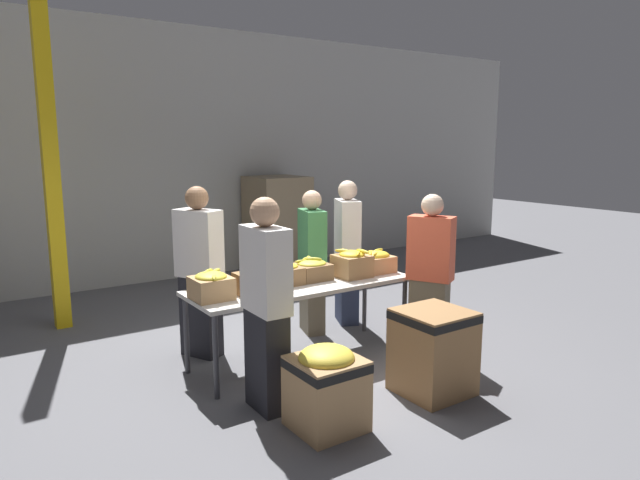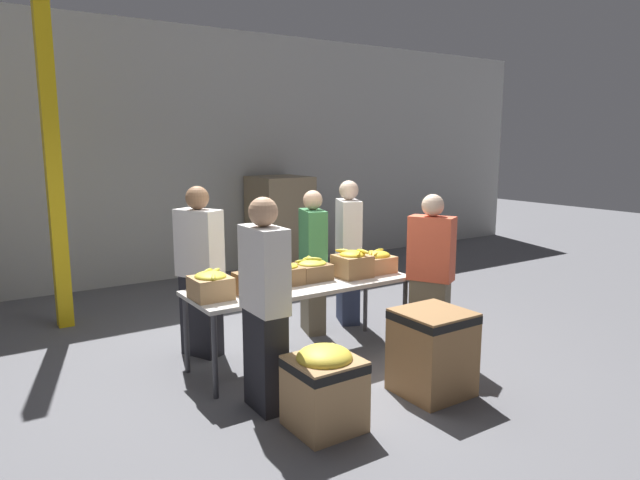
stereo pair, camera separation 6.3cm
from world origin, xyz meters
name	(u,v)px [view 2 (the right image)]	position (x,y,z in m)	size (l,w,h in m)	color
ground_plane	(302,359)	(0.00, 0.00, 0.00)	(30.00, 30.00, 0.00)	slate
wall_back	(161,155)	(0.00, 4.16, 2.00)	(16.00, 0.08, 4.00)	#B7B7B2
sorting_table	(301,289)	(0.00, 0.00, 0.75)	(2.30, 0.80, 0.81)	beige
banana_box_0	(211,284)	(-0.97, -0.02, 0.94)	(0.34, 0.36, 0.27)	tan
banana_box_1	(255,280)	(-0.57, -0.10, 0.93)	(0.34, 0.32, 0.26)	olive
banana_box_2	(283,274)	(-0.17, 0.06, 0.92)	(0.34, 0.29, 0.24)	olive
banana_box_3	(312,269)	(0.18, 0.08, 0.92)	(0.34, 0.36, 0.24)	olive
banana_box_4	(352,263)	(0.59, -0.06, 0.95)	(0.34, 0.36, 0.30)	#A37A4C
banana_box_5	(378,261)	(0.95, -0.05, 0.93)	(0.34, 0.27, 0.24)	tan
volunteer_0	(200,273)	(-0.79, 0.71, 0.88)	(0.42, 0.53, 1.77)	black
volunteer_1	(265,306)	(-0.81, -0.75, 0.89)	(0.25, 0.48, 1.78)	black
volunteer_2	(313,263)	(0.58, 0.67, 0.83)	(0.34, 0.49, 1.66)	#6B604C
volunteer_3	(430,276)	(1.20, -0.60, 0.84)	(0.41, 0.51, 1.69)	#6B604C
volunteer_4	(348,253)	(1.14, 0.75, 0.87)	(0.41, 0.52, 1.75)	#2D3856
donation_bin_0	(324,385)	(-0.60, -1.30, 0.36)	(0.52, 0.52, 0.67)	tan
donation_bin_1	(432,349)	(0.55, -1.30, 0.40)	(0.59, 0.59, 0.75)	olive
support_pillar	(53,160)	(-1.82, 2.52, 2.00)	(0.17, 0.17, 4.00)	yellow
pallet_stack_0	(280,225)	(1.80, 3.58, 0.80)	(0.97, 0.97, 1.63)	olive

